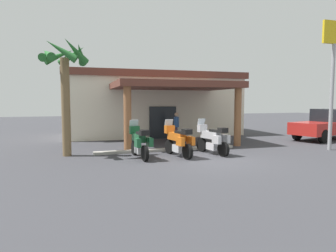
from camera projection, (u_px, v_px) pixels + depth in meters
ground_plane at (216, 160)px, 12.40m from camera, size 80.00×80.00×0.00m
motel_building at (154, 103)px, 21.67m from camera, size 12.61×10.22×4.45m
motorcycle_green at (140, 142)px, 12.78m from camera, size 0.73×2.21×1.61m
motorcycle_orange at (178, 141)px, 13.14m from camera, size 0.89×2.20×1.61m
motorcycle_silver at (213, 139)px, 13.73m from camera, size 0.94×2.19×1.61m
pedestrian at (176, 125)px, 18.11m from camera, size 0.32×0.50×1.76m
pickup_truck_red at (327, 125)px, 19.02m from camera, size 5.52×3.19×1.95m
palm_tree_roadside at (64, 72)px, 13.04m from camera, size 2.13×2.19×5.14m
roadside_sign at (333, 64)px, 14.65m from camera, size 1.40×0.18×6.34m
curb_strip at (167, 150)px, 14.72m from camera, size 7.12×0.36×0.12m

